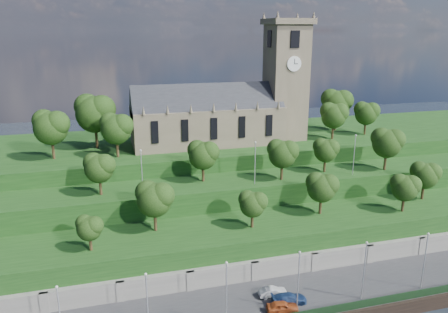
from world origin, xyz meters
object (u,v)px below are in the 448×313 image
object	(u,v)px
church	(228,108)
car_left	(282,307)
car_right	(289,299)
car_middle	(273,292)

from	to	relation	value
church	car_left	xyz separation A→B (m)	(-4.79, -43.18, -19.78)
church	car_right	size ratio (longest dim) A/B	7.65
church	car_middle	bearing A→B (deg)	-96.80
car_left	church	bearing A→B (deg)	4.36
church	car_right	bearing A→B (deg)	-94.33
car_right	car_middle	bearing A→B (deg)	40.90
car_middle	car_left	bearing A→B (deg)	-176.35
car_left	car_right	bearing A→B (deg)	-36.94
car_left	car_right	world-z (taller)	car_left
church	car_left	bearing A→B (deg)	-96.33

